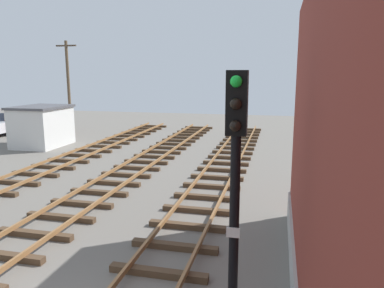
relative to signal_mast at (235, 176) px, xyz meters
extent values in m
cube|color=#4C3826|center=(-2.01, 1.60, -3.03)|extent=(2.50, 0.24, 0.18)
cube|color=#4C3826|center=(-2.01, 3.05, -3.03)|extent=(2.50, 0.24, 0.18)
cube|color=#4C3826|center=(-2.01, 4.49, -3.03)|extent=(2.50, 0.24, 0.18)
cube|color=#4C3826|center=(-2.01, 5.94, -3.03)|extent=(2.50, 0.24, 0.18)
cube|color=#4C3826|center=(-2.01, 7.38, -3.03)|extent=(2.50, 0.24, 0.18)
cube|color=#4C3826|center=(-2.01, 8.83, -3.03)|extent=(2.50, 0.24, 0.18)
cube|color=#4C3826|center=(-2.01, 10.27, -3.03)|extent=(2.50, 0.24, 0.18)
cube|color=#4C3826|center=(-2.01, 11.72, -3.03)|extent=(2.50, 0.24, 0.18)
cube|color=#4C3826|center=(-2.01, 13.16, -3.03)|extent=(2.50, 0.24, 0.18)
cube|color=#4C3826|center=(-2.01, 14.61, -3.03)|extent=(2.50, 0.24, 0.18)
cube|color=#4C3826|center=(-2.01, 16.05, -3.03)|extent=(2.50, 0.24, 0.18)
cube|color=#4C3826|center=(-2.01, 17.50, -3.03)|extent=(2.50, 0.24, 0.18)
cube|color=#4C3826|center=(-2.01, 18.94, -3.03)|extent=(2.50, 0.24, 0.18)
cube|color=#4C3826|center=(-2.01, 20.39, -3.03)|extent=(2.50, 0.24, 0.18)
cube|color=#4C3826|center=(-2.01, 21.83, -3.03)|extent=(2.50, 0.24, 0.18)
cube|color=#4C3826|center=(-2.01, 23.28, -3.03)|extent=(2.50, 0.24, 0.18)
cube|color=#4C3826|center=(-2.01, 24.72, -3.03)|extent=(2.50, 0.24, 0.18)
cube|color=#4C3826|center=(-2.01, 26.16, -3.03)|extent=(2.50, 0.24, 0.18)
cube|color=#4C3826|center=(-6.36, 1.46, -3.03)|extent=(2.50, 0.24, 0.18)
cube|color=#4C3826|center=(-6.36, 2.84, -3.03)|extent=(2.50, 0.24, 0.18)
cube|color=#4C3826|center=(-6.36, 4.21, -3.03)|extent=(2.50, 0.24, 0.18)
cube|color=#4C3826|center=(-6.36, 5.59, -3.03)|extent=(2.50, 0.24, 0.18)
cube|color=#4C3826|center=(-6.36, 6.96, -3.03)|extent=(2.50, 0.24, 0.18)
cube|color=#4C3826|center=(-6.36, 8.33, -3.03)|extent=(2.50, 0.24, 0.18)
cube|color=#4C3826|center=(-6.36, 9.71, -3.03)|extent=(2.50, 0.24, 0.18)
cube|color=#4C3826|center=(-6.36, 11.08, -3.03)|extent=(2.50, 0.24, 0.18)
cube|color=#4C3826|center=(-6.36, 12.46, -3.03)|extent=(2.50, 0.24, 0.18)
cube|color=#4C3826|center=(-6.36, 13.83, -3.03)|extent=(2.50, 0.24, 0.18)
cube|color=#4C3826|center=(-6.36, 15.21, -3.03)|extent=(2.50, 0.24, 0.18)
cube|color=#4C3826|center=(-6.36, 16.58, -3.03)|extent=(2.50, 0.24, 0.18)
cube|color=#4C3826|center=(-6.36, 17.95, -3.03)|extent=(2.50, 0.24, 0.18)
cube|color=#4C3826|center=(-6.36, 19.33, -3.03)|extent=(2.50, 0.24, 0.18)
cube|color=#4C3826|center=(-6.36, 20.70, -3.03)|extent=(2.50, 0.24, 0.18)
cube|color=#4C3826|center=(-6.36, 22.08, -3.03)|extent=(2.50, 0.24, 0.18)
cube|color=#4C3826|center=(-6.36, 23.45, -3.03)|extent=(2.50, 0.24, 0.18)
cube|color=#4C3826|center=(-6.36, 24.83, -3.03)|extent=(2.50, 0.24, 0.18)
cube|color=#4C3826|center=(-6.36, 26.20, -3.03)|extent=(2.50, 0.24, 0.18)
cube|color=#4C3826|center=(-10.70, 7.38, -3.03)|extent=(2.50, 0.24, 0.18)
cube|color=#4C3826|center=(-10.70, 8.83, -3.03)|extent=(2.50, 0.24, 0.18)
cube|color=#4C3826|center=(-10.70, 10.27, -3.03)|extent=(2.50, 0.24, 0.18)
cube|color=#4C3826|center=(-10.70, 11.72, -3.03)|extent=(2.50, 0.24, 0.18)
cube|color=#4C3826|center=(-10.70, 13.16, -3.03)|extent=(2.50, 0.24, 0.18)
cube|color=#4C3826|center=(-10.70, 14.61, -3.03)|extent=(2.50, 0.24, 0.18)
cube|color=#4C3826|center=(-10.70, 16.05, -3.03)|extent=(2.50, 0.24, 0.18)
cube|color=#4C3826|center=(-10.70, 17.50, -3.03)|extent=(2.50, 0.24, 0.18)
cube|color=#4C3826|center=(-10.70, 18.94, -3.03)|extent=(2.50, 0.24, 0.18)
cube|color=#4C3826|center=(-10.70, 20.39, -3.03)|extent=(2.50, 0.24, 0.18)
cube|color=#4C3826|center=(-10.70, 21.83, -3.03)|extent=(2.50, 0.24, 0.18)
cube|color=#4C3826|center=(-10.70, 23.28, -3.03)|extent=(2.50, 0.24, 0.18)
cube|color=#4C3826|center=(-10.70, 24.72, -3.03)|extent=(2.50, 0.24, 0.18)
cube|color=#4C3826|center=(-10.70, 26.16, -3.03)|extent=(2.50, 0.24, 0.18)
cylinder|color=black|center=(0.00, 0.02, -1.20)|extent=(0.18, 0.18, 3.84)
cube|color=black|center=(0.00, 0.02, 1.27)|extent=(0.36, 0.24, 1.10)
sphere|color=#19E53F|center=(0.00, -0.16, 1.63)|extent=(0.20, 0.20, 0.20)
sphere|color=black|center=(0.00, -0.16, 1.27)|extent=(0.20, 0.20, 0.20)
sphere|color=black|center=(0.00, -0.16, 0.90)|extent=(0.20, 0.20, 0.20)
cube|color=white|center=(0.00, -0.12, -1.01)|extent=(0.24, 0.03, 0.18)
cube|color=silver|center=(-15.05, 15.64, -1.82)|extent=(2.80, 3.60, 2.60)
cube|color=#4C4C51|center=(-15.05, 15.64, -0.44)|extent=(3.00, 3.80, 0.16)
cube|color=brown|center=(-16.47, 15.64, -2.12)|extent=(0.06, 0.90, 2.00)
cube|color=red|center=(-19.48, 20.15, -2.40)|extent=(4.20, 1.80, 0.80)
cube|color=#1E232D|center=(-19.48, 20.15, -1.68)|extent=(2.31, 1.66, 0.64)
cylinder|color=black|center=(-18.18, 21.05, -2.80)|extent=(0.64, 0.24, 0.64)
cylinder|color=black|center=(-18.18, 19.25, -2.80)|extent=(0.64, 0.24, 0.64)
cylinder|color=black|center=(-20.78, 21.05, -2.80)|extent=(0.64, 0.24, 0.64)
cylinder|color=black|center=(-20.78, 19.25, -2.80)|extent=(0.64, 0.24, 0.64)
cylinder|color=black|center=(-21.04, 19.43, -2.80)|extent=(0.64, 0.24, 0.64)
cylinder|color=brown|center=(-16.47, 21.53, 0.66)|extent=(0.24, 0.24, 7.57)
cube|color=#4C3D2D|center=(-16.47, 21.53, 4.04)|extent=(1.80, 0.12, 0.12)
camera|label=1|loc=(0.70, -6.22, 1.75)|focal=34.39mm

